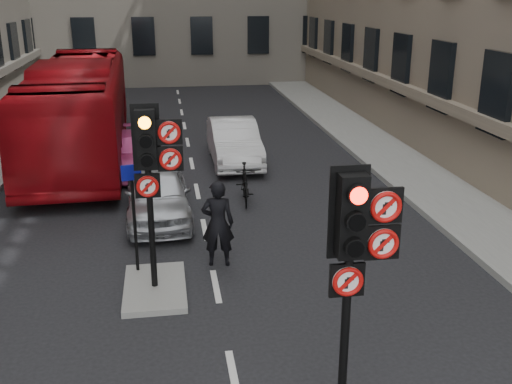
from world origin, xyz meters
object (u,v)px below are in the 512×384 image
object	(u,v)px
bus_red	(80,109)
motorcycle	(245,184)
car_pink	(124,153)
info_sign	(133,203)
signal_far	(152,159)
signal_near	(357,243)
motorcyclist	(218,223)
car_silver	(158,193)
car_white	(234,142)

from	to	relation	value
bus_red	motorcycle	distance (m)	7.60
motorcycle	car_pink	bearing A→B (deg)	138.36
info_sign	signal_far	bearing A→B (deg)	-75.77
signal_near	car_pink	xyz separation A→B (m)	(-3.68, 12.52, -1.99)
motorcyclist	motorcycle	bearing A→B (deg)	-99.22
motorcyclist	info_sign	distance (m)	1.84
bus_red	signal_near	bearing A→B (deg)	-72.20
car_silver	car_pink	bearing A→B (deg)	101.86
signal_far	motorcycle	world-z (taller)	signal_far
signal_near	signal_far	distance (m)	4.77
bus_red	motorcyclist	xyz separation A→B (m)	(3.88, -9.50, -0.74)
info_sign	bus_red	bearing A→B (deg)	86.19
car_silver	info_sign	size ratio (longest dim) A/B	1.75
info_sign	car_white	bearing A→B (deg)	53.51
signal_far	car_white	world-z (taller)	signal_far
bus_red	info_sign	world-z (taller)	bus_red
car_white	car_pink	distance (m)	3.67
signal_near	car_white	xyz separation A→B (m)	(-0.04, 12.93, -1.86)
car_silver	motorcycle	distance (m)	2.54
motorcycle	car_silver	bearing A→B (deg)	-154.67
car_white	bus_red	world-z (taller)	bus_red
signal_far	info_sign	xyz separation A→B (m)	(-0.44, 0.74, -1.11)
car_silver	car_pink	xyz separation A→B (m)	(-1.09, 4.52, -0.09)
motorcycle	motorcyclist	bearing A→B (deg)	-101.27
car_silver	signal_far	bearing A→B (deg)	-91.66
car_silver	motorcyclist	distance (m)	3.26
signal_near	car_white	distance (m)	13.06
car_pink	motorcyclist	xyz separation A→B (m)	(2.35, -7.51, 0.36)
motorcyclist	info_sign	xyz separation A→B (m)	(-1.70, -0.27, 0.64)
car_white	info_sign	size ratio (longest dim) A/B	1.93
bus_red	motorcyclist	world-z (taller)	bus_red
car_white	motorcycle	bearing A→B (deg)	-92.73
car_pink	motorcycle	distance (m)	5.02
car_silver	car_white	xyz separation A→B (m)	(2.56, 4.93, 0.04)
car_white	motorcyclist	distance (m)	8.03
motorcycle	signal_far	bearing A→B (deg)	-111.23
car_silver	info_sign	bearing A→B (deg)	-99.29
signal_far	motorcyclist	size ratio (longest dim) A/B	1.88
signal_far	motorcyclist	distance (m)	2.39
signal_near	bus_red	bearing A→B (deg)	109.76
car_pink	info_sign	distance (m)	7.87
car_pink	motorcyclist	distance (m)	7.88
motorcycle	info_sign	size ratio (longest dim) A/B	0.77
car_silver	car_white	bearing A→B (deg)	60.92
signal_near	signal_far	size ratio (longest dim) A/B	1.00
bus_red	info_sign	bearing A→B (deg)	-79.40
car_white	info_sign	distance (m)	8.76
bus_red	car_white	bearing A→B (deg)	-18.97
signal_far	bus_red	bearing A→B (deg)	103.96
car_silver	motorcycle	size ratio (longest dim) A/B	2.27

